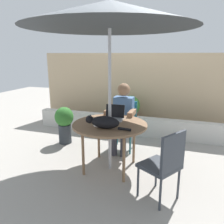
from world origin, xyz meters
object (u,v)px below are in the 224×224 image
(patio_table, at_px, (110,127))
(cat, at_px, (103,122))
(laptop, at_px, (114,115))
(chair_occupied, at_px, (125,121))
(patio_umbrella, at_px, (110,14))
(potted_plant_by_chair, at_px, (130,112))
(chair_empty, at_px, (165,162))
(potted_plant_near_fence, at_px, (64,122))
(person_seated, at_px, (123,114))

(patio_table, height_order, cat, cat)
(laptop, bearing_deg, patio_table, -86.51)
(chair_occupied, distance_m, laptop, 0.65)
(patio_umbrella, distance_m, potted_plant_by_chair, 2.58)
(potted_plant_by_chair, bearing_deg, patio_table, -85.59)
(chair_empty, bearing_deg, patio_umbrella, 147.70)
(patio_table, height_order, chair_empty, chair_empty)
(chair_empty, bearing_deg, potted_plant_by_chair, 112.56)
(patio_table, xyz_separation_m, potted_plant_by_chair, (-0.14, 1.87, -0.24))
(chair_occupied, distance_m, potted_plant_near_fence, 1.18)
(chair_empty, height_order, potted_plant_by_chair, chair_empty)
(person_seated, xyz_separation_m, cat, (-0.02, -0.91, 0.12))
(potted_plant_by_chair, bearing_deg, laptop, -85.44)
(patio_table, xyz_separation_m, person_seated, (0.00, 0.69, 0.02))
(patio_umbrella, bearing_deg, chair_occupied, 90.00)
(cat, bearing_deg, patio_umbrella, 85.09)
(chair_empty, relative_size, person_seated, 0.72)
(patio_table, relative_size, potted_plant_by_chair, 1.37)
(patio_umbrella, relative_size, person_seated, 1.95)
(patio_table, bearing_deg, potted_plant_by_chair, 94.41)
(laptop, relative_size, potted_plant_by_chair, 0.39)
(potted_plant_by_chair, bearing_deg, chair_occupied, -81.96)
(chair_occupied, relative_size, person_seated, 0.72)
(laptop, bearing_deg, potted_plant_by_chair, 94.56)
(person_seated, height_order, laptop, person_seated)
(person_seated, distance_m, cat, 0.92)
(patio_table, distance_m, potted_plant_by_chair, 1.89)
(patio_table, relative_size, patio_umbrella, 0.46)
(patio_table, relative_size, chair_occupied, 1.25)
(potted_plant_near_fence, height_order, potted_plant_by_chair, potted_plant_by_chair)
(chair_empty, height_order, potted_plant_near_fence, chair_empty)
(cat, height_order, potted_plant_by_chair, cat)
(patio_umbrella, bearing_deg, person_seated, 90.00)
(patio_table, height_order, patio_umbrella, patio_umbrella)
(potted_plant_by_chair, bearing_deg, person_seated, -83.02)
(patio_table, distance_m, potted_plant_near_fence, 1.38)
(chair_occupied, relative_size, potted_plant_near_fence, 1.21)
(person_seated, bearing_deg, patio_table, -90.00)
(cat, distance_m, potted_plant_by_chair, 2.13)
(cat, bearing_deg, chair_occupied, 88.98)
(person_seated, bearing_deg, potted_plant_by_chair, 96.98)
(patio_table, xyz_separation_m, chair_occupied, (0.00, 0.85, -0.15))
(chair_empty, distance_m, potted_plant_by_chair, 2.61)
(patio_umbrella, bearing_deg, laptop, 93.49)
(patio_umbrella, bearing_deg, patio_table, 0.00)
(person_seated, height_order, cat, person_seated)
(chair_occupied, height_order, potted_plant_by_chair, chair_occupied)
(patio_table, distance_m, person_seated, 0.69)
(patio_umbrella, relative_size, potted_plant_by_chair, 2.98)
(chair_occupied, relative_size, laptop, 2.83)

